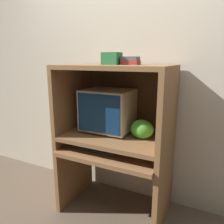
% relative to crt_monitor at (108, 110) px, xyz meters
% --- Properties ---
extents(wall_back, '(6.00, 0.06, 2.60)m').
position_rel_crt_monitor_xyz_m(wall_back, '(0.11, 0.28, 0.35)').
color(wall_back, beige).
rests_on(wall_back, ground_plane).
extents(desk_base, '(0.95, 0.63, 0.63)m').
position_rel_crt_monitor_xyz_m(desk_base, '(0.11, -0.11, -0.55)').
color(desk_base, brown).
rests_on(desk_base, ground_plane).
extents(desk_monitor_shelf, '(0.95, 0.59, 0.12)m').
position_rel_crt_monitor_xyz_m(desk_monitor_shelf, '(0.11, -0.07, -0.23)').
color(desk_monitor_shelf, brown).
rests_on(desk_monitor_shelf, desk_base).
extents(hutch_upper, '(0.95, 0.59, 0.61)m').
position_rel_crt_monitor_xyz_m(hutch_upper, '(0.11, -0.04, 0.20)').
color(hutch_upper, brown).
rests_on(hutch_upper, desk_monitor_shelf).
extents(crt_monitor, '(0.44, 0.37, 0.39)m').
position_rel_crt_monitor_xyz_m(crt_monitor, '(0.00, 0.00, 0.00)').
color(crt_monitor, beige).
rests_on(crt_monitor, desk_monitor_shelf).
extents(keyboard, '(0.44, 0.15, 0.03)m').
position_rel_crt_monitor_xyz_m(keyboard, '(-0.03, -0.19, -0.31)').
color(keyboard, '#2D2D30').
rests_on(keyboard, desk_base).
extents(mouse, '(0.06, 0.04, 0.03)m').
position_rel_crt_monitor_xyz_m(mouse, '(0.24, -0.19, -0.31)').
color(mouse, '#B7B7B7').
rests_on(mouse, desk_base).
extents(snack_bag, '(0.20, 0.15, 0.16)m').
position_rel_crt_monitor_xyz_m(snack_bag, '(0.35, -0.05, -0.12)').
color(snack_bag, green).
rests_on(snack_bag, desk_monitor_shelf).
extents(book_stack, '(0.15, 0.10, 0.07)m').
position_rel_crt_monitor_xyz_m(book_stack, '(0.22, -0.02, 0.44)').
color(book_stack, maroon).
rests_on(book_stack, hutch_upper).
extents(storage_box, '(0.15, 0.12, 0.10)m').
position_rel_crt_monitor_xyz_m(storage_box, '(0.06, -0.05, 0.46)').
color(storage_box, '#236638').
rests_on(storage_box, hutch_upper).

